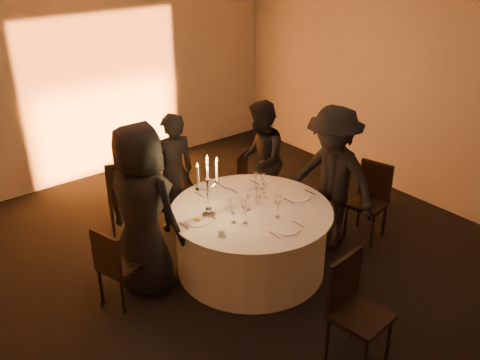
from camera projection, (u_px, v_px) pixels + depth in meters
floor at (251, 267)px, 6.22m from camera, size 7.00×7.00×0.00m
wall_back at (103, 79)px, 8.02m from camera, size 7.00×0.00×7.00m
wall_right at (421, 95)px, 7.26m from camera, size 0.00×7.00×7.00m
uplighter_fixture at (121, 173)px, 8.44m from camera, size 0.25×0.12×0.10m
banquet_table at (251, 239)px, 6.05m from camera, size 1.80×1.80×0.77m
chair_left at (116, 263)px, 5.43m from camera, size 0.48×0.48×0.89m
chair_back_left at (125, 192)px, 6.70m from camera, size 0.57×0.57×1.01m
chair_back_right at (235, 177)px, 7.31m from camera, size 0.50×0.50×0.85m
chair_right at (370, 196)px, 6.66m from camera, size 0.51×0.51×0.96m
chair_front at (353, 304)px, 4.70m from camera, size 0.50×0.50×1.04m
guest_left at (142, 210)px, 5.50m from camera, size 0.90×1.08×1.89m
guest_back_left at (173, 173)px, 6.69m from camera, size 0.62×0.45×1.57m
guest_back_right at (260, 160)px, 7.04m from camera, size 0.97×0.97×1.59m
guest_right at (332, 179)px, 6.29m from camera, size 0.86×1.25×1.78m
plate_left at (197, 220)px, 5.64m from camera, size 0.36×0.28×0.08m
plate_back_left at (211, 191)px, 6.27m from camera, size 0.35×0.25×0.01m
plate_back_right at (244, 186)px, 6.37m from camera, size 0.35×0.27×0.01m
plate_right at (299, 196)px, 6.14m from camera, size 0.36×0.26×0.01m
plate_front at (287, 229)px, 5.48m from camera, size 0.36×0.25×0.01m
coffee_cup at (221, 232)px, 5.38m from camera, size 0.11×0.11×0.07m
candelabra at (208, 195)px, 5.64m from camera, size 0.30×0.14×0.71m
wine_glass_a at (278, 206)px, 5.66m from camera, size 0.07×0.07×0.19m
wine_glass_b at (256, 177)px, 6.29m from camera, size 0.07×0.07×0.19m
wine_glass_c at (265, 187)px, 6.06m from camera, size 0.07×0.07×0.19m
wine_glass_d at (246, 211)px, 5.55m from camera, size 0.07×0.07×0.19m
wine_glass_e at (234, 211)px, 5.56m from camera, size 0.07×0.07×0.19m
wine_glass_f at (264, 183)px, 6.16m from camera, size 0.07×0.07×0.19m
wine_glass_g at (249, 199)px, 5.81m from camera, size 0.07×0.07×0.19m
wine_glass_h at (233, 202)px, 5.73m from camera, size 0.07×0.07×0.19m
wine_glass_i at (263, 179)px, 6.26m from camera, size 0.07×0.07×0.19m
tumbler_a at (278, 199)px, 6.00m from camera, size 0.07×0.07×0.09m
tumbler_b at (258, 201)px, 5.96m from camera, size 0.07×0.07×0.09m
tumbler_c at (244, 203)px, 5.91m from camera, size 0.07×0.07×0.09m
tumbler_d at (258, 193)px, 6.14m from camera, size 0.07×0.07×0.09m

